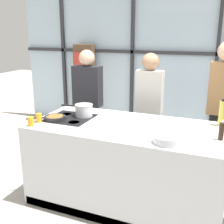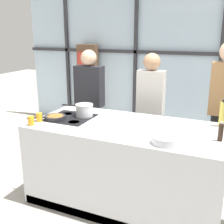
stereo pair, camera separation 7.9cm
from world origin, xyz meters
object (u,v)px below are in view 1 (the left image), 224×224
(spectator_far_left, at_px, (88,98))
(juice_glass_near, at_px, (31,121))
(spectator_center_left, at_px, (149,103))
(saucepan, at_px, (84,110))
(mixing_bowl, at_px, (168,139))
(spectator_center_right, at_px, (223,101))
(juice_glass_far, at_px, (39,118))
(oil_bottle, at_px, (222,113))
(pepper_grinder, at_px, (221,131))
(white_plate, at_px, (173,125))
(frying_pan, at_px, (54,118))

(spectator_far_left, height_order, juice_glass_near, spectator_far_left)
(spectator_far_left, distance_m, spectator_center_left, 0.95)
(saucepan, relative_size, mixing_bowl, 1.52)
(spectator_center_right, height_order, saucepan, spectator_center_right)
(juice_glass_far, bearing_deg, oil_bottle, 18.87)
(pepper_grinder, relative_size, juice_glass_far, 1.92)
(spectator_far_left, bearing_deg, oil_bottle, 164.07)
(juice_glass_far, bearing_deg, pepper_grinder, 6.02)
(mixing_bowl, distance_m, pepper_grinder, 0.53)
(white_plate, bearing_deg, pepper_grinder, -26.46)
(spectator_far_left, xyz_separation_m, spectator_center_right, (1.90, -0.00, 0.13))
(spectator_far_left, bearing_deg, juice_glass_far, 89.74)
(juice_glass_near, height_order, juice_glass_far, same)
(spectator_center_left, distance_m, mixing_bowl, 1.36)
(saucepan, relative_size, oil_bottle, 1.34)
(spectator_center_left, distance_m, juice_glass_far, 1.53)
(pepper_grinder, bearing_deg, spectator_center_left, 134.15)
(saucepan, bearing_deg, pepper_grinder, -7.04)
(frying_pan, bearing_deg, white_plate, 13.26)
(juice_glass_near, relative_size, juice_glass_far, 1.00)
(spectator_center_right, xyz_separation_m, saucepan, (-1.54, -0.80, -0.07))
(saucepan, bearing_deg, spectator_center_right, 27.48)
(pepper_grinder, bearing_deg, juice_glass_near, -169.88)
(mixing_bowl, bearing_deg, saucepan, 157.35)
(frying_pan, xyz_separation_m, pepper_grinder, (1.81, 0.06, 0.06))
(spectator_far_left, xyz_separation_m, saucepan, (0.36, -0.80, 0.06))
(mixing_bowl, height_order, oil_bottle, oil_bottle)
(white_plate, xyz_separation_m, oil_bottle, (0.49, 0.20, 0.13))
(white_plate, relative_size, juice_glass_far, 2.51)
(saucepan, bearing_deg, spectator_center_left, 53.57)
(spectator_center_right, relative_size, frying_pan, 4.68)
(mixing_bowl, bearing_deg, juice_glass_far, 177.37)
(spectator_center_left, distance_m, frying_pan, 1.35)
(spectator_center_right, distance_m, saucepan, 1.74)
(spectator_center_right, xyz_separation_m, oil_bottle, (0.01, -0.54, -0.01))
(frying_pan, distance_m, mixing_bowl, 1.38)
(spectator_center_left, bearing_deg, frying_pan, 51.31)
(oil_bottle, height_order, juice_glass_far, oil_bottle)
(frying_pan, height_order, juice_glass_far, juice_glass_far)
(pepper_grinder, distance_m, juice_glass_far, 1.93)
(oil_bottle, relative_size, pepper_grinder, 1.55)
(spectator_center_left, bearing_deg, saucepan, 53.57)
(saucepan, xyz_separation_m, juice_glass_far, (-0.36, -0.39, -0.03))
(oil_bottle, bearing_deg, white_plate, -157.43)
(juice_glass_near, bearing_deg, oil_bottle, 22.55)
(frying_pan, relative_size, juice_glass_far, 3.90)
(oil_bottle, bearing_deg, spectator_center_right, 90.57)
(saucepan, xyz_separation_m, juice_glass_near, (-0.36, -0.53, -0.03))
(juice_glass_near, bearing_deg, pepper_grinder, 10.12)
(saucepan, bearing_deg, white_plate, 2.99)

